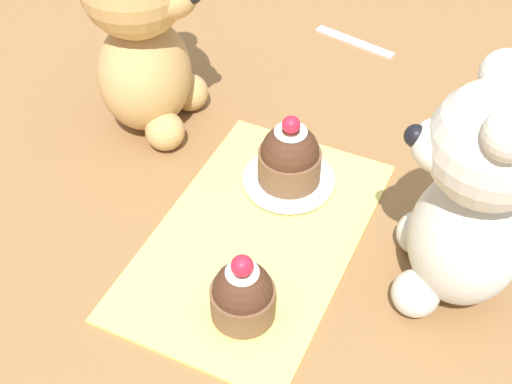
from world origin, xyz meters
name	(u,v)px	position (x,y,z in m)	size (l,w,h in m)	color
ground_plane	(256,238)	(0.00, 0.00, 0.00)	(4.00, 4.00, 0.00)	olive
knitted_placemat	(256,236)	(0.00, 0.00, 0.00)	(0.27, 0.16, 0.01)	#E0D166
teddy_bear_cream	(473,198)	(-0.02, 0.16, 0.10)	(0.12, 0.11, 0.20)	beige
teddy_bear_tan	(142,32)	(-0.10, -0.16, 0.10)	(0.11, 0.11, 0.21)	tan
cupcake_near_cream_bear	(243,294)	(0.08, 0.03, 0.03)	(0.05, 0.05, 0.06)	brown
saucer_plate	(287,179)	(-0.07, 0.00, 0.01)	(0.08, 0.08, 0.01)	silver
cupcake_near_tan_bear	(288,157)	(-0.07, 0.00, 0.04)	(0.06, 0.06, 0.07)	brown
teaspoon	(355,41)	(-0.32, -0.02, 0.00)	(0.10, 0.01, 0.01)	silver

